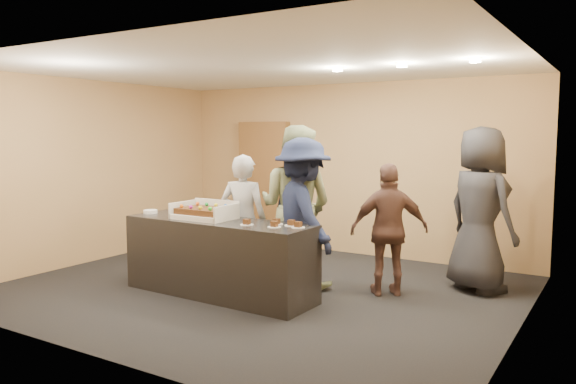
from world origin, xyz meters
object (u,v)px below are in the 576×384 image
at_px(storage_cabinet, 264,183).
at_px(sheet_cake, 204,211).
at_px(serving_counter, 219,258).
at_px(plate_stack, 150,212).
at_px(person_brown_extra, 389,230).
at_px(person_sage_man, 296,207).
at_px(person_navy_man, 302,216).
at_px(person_dark_suit, 480,209).
at_px(cake_box, 206,215).
at_px(person_server_grey, 244,221).

relative_size(storage_cabinet, sheet_cake, 3.52).
distance_m(serving_counter, plate_stack, 1.20).
xyz_separation_m(plate_stack, person_brown_extra, (2.81, 1.07, -0.14)).
relative_size(serving_counter, person_sage_man, 1.19).
distance_m(person_sage_man, person_brown_extra, 1.19).
relative_size(storage_cabinet, plate_stack, 12.01).
height_order(person_navy_man, person_dark_suit, person_dark_suit).
bearing_deg(storage_cabinet, sheet_cake, -69.46).
height_order(sheet_cake, person_brown_extra, person_brown_extra).
bearing_deg(person_dark_suit, person_navy_man, 67.64).
xyz_separation_m(sheet_cake, person_brown_extra, (1.93, 1.07, -0.21)).
bearing_deg(cake_box, person_server_grey, 59.33).
height_order(plate_stack, person_sage_man, person_sage_man).
bearing_deg(person_sage_man, serving_counter, 51.29).
bearing_deg(person_server_grey, serving_counter, 71.81).
distance_m(cake_box, person_dark_suit, 3.31).
height_order(cake_box, person_server_grey, person_server_grey).
relative_size(cake_box, person_sage_man, 0.35).
height_order(storage_cabinet, cake_box, storage_cabinet).
distance_m(sheet_cake, person_navy_man, 1.17).
relative_size(storage_cabinet, person_sage_man, 1.05).
relative_size(sheet_cake, person_navy_man, 0.32).
relative_size(person_sage_man, person_navy_man, 1.08).
height_order(person_navy_man, person_brown_extra, person_navy_man).
xyz_separation_m(serving_counter, person_sage_man, (0.57, 0.82, 0.56)).
distance_m(cake_box, sheet_cake, 0.06).
distance_m(serving_counter, person_navy_man, 1.10).
relative_size(person_server_grey, person_sage_man, 0.82).
bearing_deg(person_dark_suit, serving_counter, 67.85).
height_order(serving_counter, person_server_grey, person_server_grey).
bearing_deg(plate_stack, person_brown_extra, 20.94).
relative_size(sheet_cake, person_sage_man, 0.30).
distance_m(serving_counter, cake_box, 0.54).
distance_m(plate_stack, person_sage_man, 1.86).
bearing_deg(person_navy_man, cake_box, 62.57).
bearing_deg(person_server_grey, person_dark_suit, -165.65).
relative_size(serving_counter, person_navy_man, 1.28).
xyz_separation_m(sheet_cake, person_server_grey, (0.25, 0.45, -0.17)).
height_order(sheet_cake, plate_stack, sheet_cake).
xyz_separation_m(sheet_cake, person_navy_man, (1.02, 0.57, -0.06)).
distance_m(serving_counter, person_sage_man, 1.14).
height_order(storage_cabinet, plate_stack, storage_cabinet).
distance_m(person_brown_extra, person_dark_suit, 1.16).
height_order(sheet_cake, person_sage_man, person_sage_man).
bearing_deg(person_brown_extra, person_navy_man, -5.12).
xyz_separation_m(person_navy_man, person_brown_extra, (0.90, 0.49, -0.15)).
height_order(serving_counter, sheet_cake, sheet_cake).
relative_size(person_server_grey, person_navy_man, 0.89).
xyz_separation_m(person_server_grey, person_sage_man, (0.53, 0.37, 0.18)).
distance_m(sheet_cake, person_brown_extra, 2.21).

